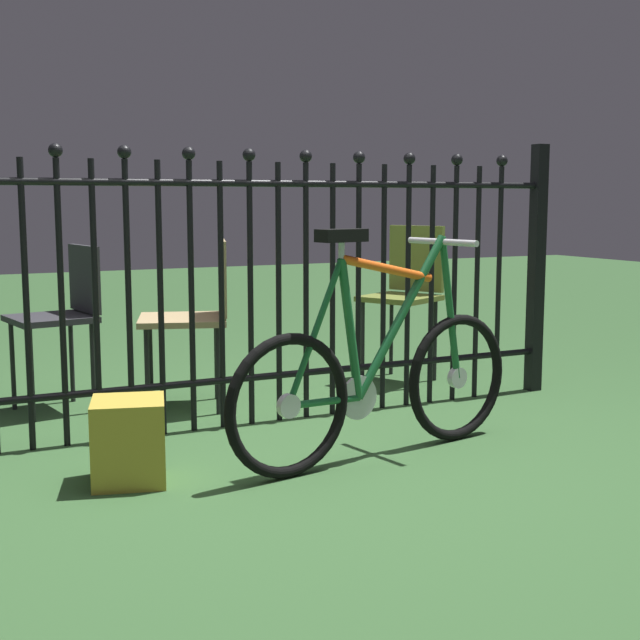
{
  "coord_description": "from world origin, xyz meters",
  "views": [
    {
      "loc": [
        -1.48,
        -3.11,
        1.06
      ],
      "look_at": [
        0.14,
        0.21,
        0.55
      ],
      "focal_mm": 49.23,
      "sensor_mm": 36.0,
      "label": 1
    }
  ],
  "objects": [
    {
      "name": "chair_tan",
      "position": [
        -0.1,
        1.12,
        0.52
      ],
      "size": [
        0.54,
        0.54,
        0.86
      ],
      "color": "black",
      "rests_on": "ground"
    },
    {
      "name": "chair_olive",
      "position": [
        1.22,
        1.25,
        0.56
      ],
      "size": [
        0.51,
        0.51,
        0.91
      ],
      "color": "black",
      "rests_on": "ground"
    },
    {
      "name": "iron_fence",
      "position": [
        -0.07,
        0.69,
        0.68
      ],
      "size": [
        3.48,
        0.07,
        1.35
      ],
      "color": "black",
      "rests_on": "ground"
    },
    {
      "name": "ground_plane",
      "position": [
        0.0,
        0.0,
        0.0
      ],
      "size": [
        20.0,
        20.0,
        0.0
      ],
      "primitive_type": "plane",
      "color": "#32582E"
    },
    {
      "name": "display_crate",
      "position": [
        -0.72,
        0.08,
        0.16
      ],
      "size": [
        0.33,
        0.33,
        0.32
      ],
      "primitive_type": "cube",
      "rotation": [
        0.0,
        0.0,
        -0.27
      ],
      "color": "#B29933",
      "rests_on": "ground"
    },
    {
      "name": "chair_charcoal",
      "position": [
        -0.72,
        1.37,
        0.52
      ],
      "size": [
        0.44,
        0.44,
        0.83
      ],
      "color": "black",
      "rests_on": "ground"
    },
    {
      "name": "bicycle",
      "position": [
        0.28,
        -0.06,
        0.34
      ],
      "size": [
        1.45,
        0.41,
        0.95
      ],
      "color": "black",
      "rests_on": "ground"
    }
  ]
}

